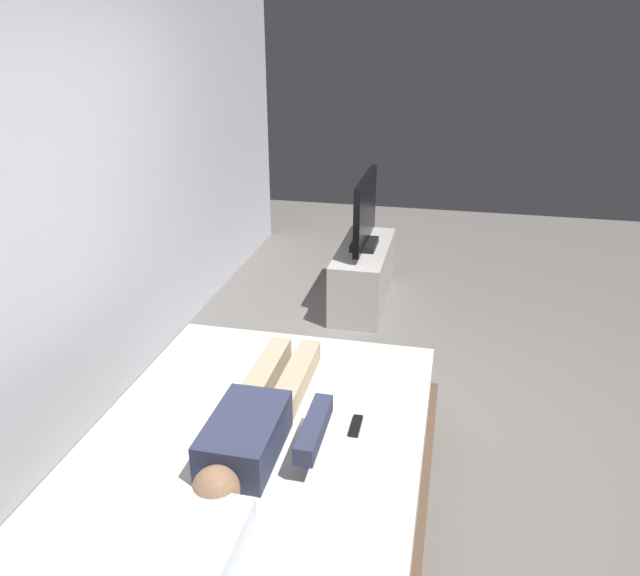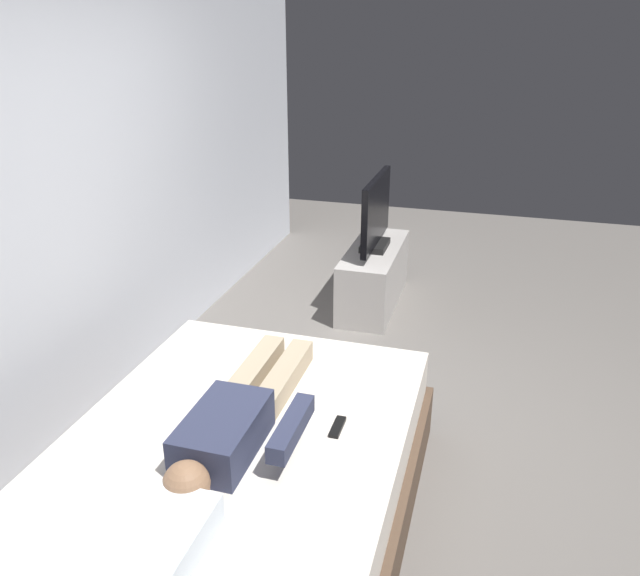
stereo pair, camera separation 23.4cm
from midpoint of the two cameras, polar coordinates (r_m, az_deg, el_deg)
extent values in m
plane|color=slate|center=(3.57, 7.99, -15.24)|extent=(10.00, 10.00, 0.00)
cube|color=silver|center=(3.93, -17.65, 10.31)|extent=(6.40, 0.10, 2.80)
cube|color=brown|center=(3.05, -5.21, -19.30)|extent=(2.05, 1.53, 0.30)
cube|color=silver|center=(2.88, -5.41, -15.33)|extent=(1.97, 1.45, 0.24)
cube|color=white|center=(2.29, -12.53, -22.15)|extent=(0.48, 0.34, 0.12)
cube|color=#2D334C|center=(2.67, -6.32, -13.08)|extent=(0.48, 0.28, 0.18)
sphere|color=#936B4C|center=(2.44, -9.37, -17.41)|extent=(0.18, 0.18, 0.18)
cube|color=tan|center=(3.09, -1.09, -8.22)|extent=(0.60, 0.11, 0.11)
cube|color=tan|center=(3.14, -3.91, -7.77)|extent=(0.60, 0.11, 0.11)
cube|color=#2D334C|center=(2.62, -0.03, -12.73)|extent=(0.40, 0.08, 0.08)
cube|color=black|center=(2.84, 4.04, -12.64)|extent=(0.15, 0.04, 0.02)
cube|color=#B7B2AD|center=(5.22, 6.23, 1.06)|extent=(1.10, 0.40, 0.50)
cube|color=black|center=(5.12, 6.36, 3.91)|extent=(0.32, 0.20, 0.05)
cube|color=black|center=(5.03, 6.51, 7.08)|extent=(0.88, 0.05, 0.54)
camera|label=1|loc=(0.12, -88.26, 0.75)|focal=34.88mm
camera|label=2|loc=(0.12, 91.74, -0.75)|focal=34.88mm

